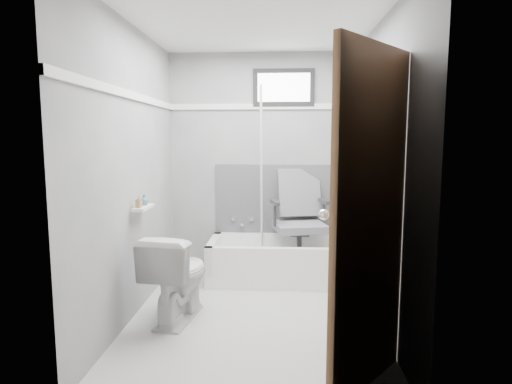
# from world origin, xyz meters

# --- Properties ---
(floor) EXTENTS (2.60, 2.60, 0.00)m
(floor) POSITION_xyz_m (0.00, 0.00, 0.00)
(floor) COLOR silver
(floor) RESTS_ON ground
(ceiling) EXTENTS (2.60, 2.60, 0.00)m
(ceiling) POSITION_xyz_m (0.00, 0.00, 2.40)
(ceiling) COLOR silver
(ceiling) RESTS_ON floor
(wall_back) EXTENTS (2.00, 0.02, 2.40)m
(wall_back) POSITION_xyz_m (0.00, 1.30, 1.20)
(wall_back) COLOR slate
(wall_back) RESTS_ON floor
(wall_front) EXTENTS (2.00, 0.02, 2.40)m
(wall_front) POSITION_xyz_m (0.00, -1.30, 1.20)
(wall_front) COLOR slate
(wall_front) RESTS_ON floor
(wall_left) EXTENTS (0.02, 2.60, 2.40)m
(wall_left) POSITION_xyz_m (-1.00, 0.00, 1.20)
(wall_left) COLOR slate
(wall_left) RESTS_ON floor
(wall_right) EXTENTS (0.02, 2.60, 2.40)m
(wall_right) POSITION_xyz_m (1.00, 0.00, 1.20)
(wall_right) COLOR slate
(wall_right) RESTS_ON floor
(bathtub) EXTENTS (1.50, 0.70, 0.42)m
(bathtub) POSITION_xyz_m (0.23, 0.93, 0.21)
(bathtub) COLOR white
(bathtub) RESTS_ON floor
(office_chair) EXTENTS (0.70, 0.70, 1.04)m
(office_chair) POSITION_xyz_m (0.42, 0.98, 0.64)
(office_chair) COLOR slate
(office_chair) RESTS_ON bathtub
(toilet) EXTENTS (0.52, 0.78, 0.72)m
(toilet) POSITION_xyz_m (-0.62, -0.09, 0.36)
(toilet) COLOR silver
(toilet) RESTS_ON floor
(door) EXTENTS (0.78, 0.78, 2.00)m
(door) POSITION_xyz_m (0.98, -1.28, 1.00)
(door) COLOR brown
(door) RESTS_ON floor
(window) EXTENTS (0.66, 0.04, 0.40)m
(window) POSITION_xyz_m (0.25, 1.29, 2.02)
(window) COLOR black
(window) RESTS_ON wall_back
(backerboard) EXTENTS (1.50, 0.02, 0.78)m
(backerboard) POSITION_xyz_m (0.25, 1.29, 0.80)
(backerboard) COLOR #4C4C4F
(backerboard) RESTS_ON wall_back
(trim_back) EXTENTS (2.00, 0.02, 0.06)m
(trim_back) POSITION_xyz_m (0.00, 1.29, 1.82)
(trim_back) COLOR white
(trim_back) RESTS_ON wall_back
(trim_left) EXTENTS (0.02, 2.60, 0.06)m
(trim_left) POSITION_xyz_m (-0.99, 0.00, 1.82)
(trim_left) COLOR white
(trim_left) RESTS_ON wall_left
(pole) EXTENTS (0.02, 0.39, 1.92)m
(pole) POSITION_xyz_m (0.02, 1.06, 1.05)
(pole) COLOR silver
(pole) RESTS_ON bathtub
(shelf) EXTENTS (0.10, 0.32, 0.02)m
(shelf) POSITION_xyz_m (-0.93, 0.05, 0.90)
(shelf) COLOR silver
(shelf) RESTS_ON wall_left
(soap_bottle_a) EXTENTS (0.05, 0.05, 0.10)m
(soap_bottle_a) POSITION_xyz_m (-0.94, -0.03, 0.97)
(soap_bottle_a) COLOR #A17F50
(soap_bottle_a) RESTS_ON shelf
(soap_bottle_b) EXTENTS (0.08, 0.08, 0.09)m
(soap_bottle_b) POSITION_xyz_m (-0.94, 0.11, 0.96)
(soap_bottle_b) COLOR #456E7F
(soap_bottle_b) RESTS_ON shelf
(faucet) EXTENTS (0.26, 0.10, 0.16)m
(faucet) POSITION_xyz_m (-0.20, 1.27, 0.55)
(faucet) COLOR silver
(faucet) RESTS_ON wall_back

